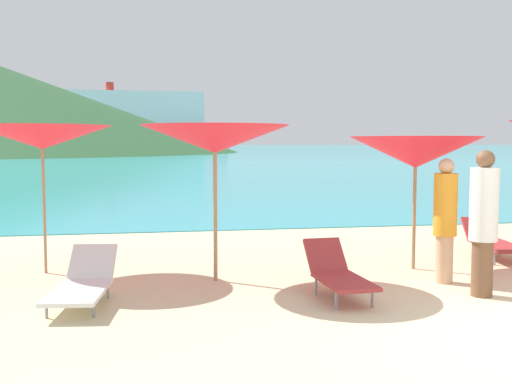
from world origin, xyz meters
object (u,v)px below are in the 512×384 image
Objects in this scene: beachgoer_2 at (484,219)px; cruise_ship at (134,123)px; umbrella_1 at (42,137)px; umbrella_2 at (215,139)px; lounge_chair_0 at (83,282)px; lounge_chair_3 at (338,273)px; lounge_chair_1 at (493,241)px; umbrella_3 at (416,152)px; beachgoer_3 at (445,217)px.

cruise_ship is at bearing -74.50° from beachgoer_2.
umbrella_1 is 2.67m from umbrella_2.
lounge_chair_3 reaches higher than lounge_chair_0.
cruise_ship is (-9.22, 214.18, 8.68)m from lounge_chair_1.
umbrella_2 is 1.01× the size of umbrella_3.
umbrella_2 is 1.32× the size of lounge_chair_1.
umbrella_2 is 3.17m from umbrella_3.
cruise_ship reaches higher than umbrella_3.
umbrella_2 is 3.75m from beachgoer_2.
umbrella_2 is at bearing -11.05° from beachgoer_2.
beachgoer_2 is (3.28, -1.50, -1.03)m from umbrella_2.
lounge_chair_1 is 214.56m from cruise_ship.
lounge_chair_0 is at bearing -157.43° from lounge_chair_1.
umbrella_1 reaches higher than lounge_chair_1.
umbrella_3 is 0.03× the size of cruise_ship.
umbrella_3 reaches higher than beachgoer_3.
cruise_ship is (-5.76, 216.29, 8.66)m from lounge_chair_3.
umbrella_2 is 5.26m from lounge_chair_1.
beachgoer_3 is at bearing 13.85° from lounge_chair_3.
beachgoer_3 is 216.03m from cruise_ship.
beachgoer_3 is (3.17, -0.70, -1.09)m from umbrella_2.
umbrella_3 is 215.04m from cruise_ship.
lounge_chair_3 is (1.43, -1.24, -1.71)m from umbrella_2.
lounge_chair_0 is 3.20m from lounge_chair_3.
lounge_chair_0 is 0.03× the size of cruise_ship.
lounge_chair_3 is at bearing 5.43° from beachgoer_2.
umbrella_2 reaches higher than umbrella_3.
cruise_ship reaches higher than lounge_chair_0.
umbrella_3 is at bearing -21.58° from beachgoer_3.
umbrella_1 is at bearing 118.17° from lounge_chair_0.
umbrella_3 is at bearing 4.67° from umbrella_2.
lounge_chair_0 is at bearing -92.77° from cruise_ship.
beachgoer_3 is (5.65, -1.68, -1.12)m from umbrella_1.
cruise_ship is at bearing 88.31° from lounge_chair_3.
umbrella_2 is 2.55m from lounge_chair_3.
umbrella_3 is 1.25× the size of beachgoer_3.
lounge_chair_1 is at bearing -70.27° from beachgoer_3.
umbrella_1 reaches higher than umbrella_3.
umbrella_3 is 1.31m from beachgoer_3.
umbrella_3 is at bearing -91.46° from cruise_ship.
beachgoer_2 is (0.13, -1.76, -0.83)m from umbrella_3.
umbrella_2 is (2.48, -0.98, -0.03)m from umbrella_1.
lounge_chair_3 is at bearing -29.54° from umbrella_1.
umbrella_3 is at bearing 37.72° from lounge_chair_3.
lounge_chair_3 is at bearing -91.93° from cruise_ship.
beachgoer_3 is 0.03× the size of cruise_ship.
lounge_chair_0 is at bearing 6.92° from beachgoer_2.
lounge_chair_3 is 1.99m from beachgoer_2.
umbrella_2 is 1.27× the size of beachgoer_3.
umbrella_1 is 1.28× the size of beachgoer_3.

